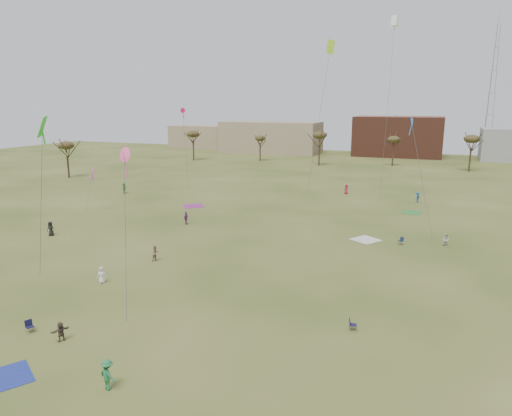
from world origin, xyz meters
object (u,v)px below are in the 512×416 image
(camp_chair_right, at_px, (400,242))
(camp_chair_center, at_px, (353,327))
(flyer_near_center, at_px, (108,375))
(radio_tower, at_px, (491,92))
(flyer_near_left, at_px, (102,275))
(camp_chair_left, at_px, (30,329))

(camp_chair_right, bearing_deg, camp_chair_center, -57.96)
(flyer_near_center, relative_size, radio_tower, 0.04)
(flyer_near_left, relative_size, camp_chair_left, 1.75)
(radio_tower, bearing_deg, camp_chair_left, -106.37)
(camp_chair_left, distance_m, radio_tower, 140.39)
(flyer_near_center, xyz_separation_m, camp_chair_left, (-9.58, 3.49, -0.65))
(camp_chair_left, distance_m, camp_chair_right, 38.81)
(flyer_near_left, relative_size, camp_chair_center, 1.75)
(flyer_near_left, bearing_deg, radio_tower, 32.65)
(camp_chair_right, xyz_separation_m, radio_tower, (16.44, 102.05, 18.95))
(camp_chair_center, height_order, radio_tower, radio_tower)
(radio_tower, bearing_deg, flyer_near_center, -102.21)
(camp_chair_right, bearing_deg, flyer_near_center, -74.85)
(camp_chair_center, bearing_deg, radio_tower, -18.07)
(camp_chair_left, relative_size, radio_tower, 0.02)
(flyer_near_center, bearing_deg, radio_tower, -87.83)
(flyer_near_center, height_order, camp_chair_left, flyer_near_center)
(flyer_near_left, bearing_deg, camp_chair_left, -120.69)
(camp_chair_center, xyz_separation_m, camp_chair_right, (1.52, 22.81, 0.00))
(camp_chair_center, height_order, camp_chair_right, same)
(radio_tower, bearing_deg, camp_chair_center, -98.18)
(camp_chair_center, bearing_deg, flyer_near_center, 126.15)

